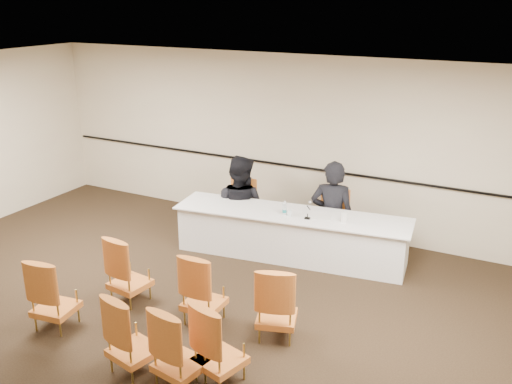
% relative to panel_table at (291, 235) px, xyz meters
% --- Properties ---
extents(floor, '(10.00, 10.00, 0.00)m').
position_rel_panel_table_xyz_m(floor, '(-0.43, -2.75, -0.37)').
color(floor, black).
rests_on(floor, ground).
extents(ceiling, '(10.00, 10.00, 0.00)m').
position_rel_panel_table_xyz_m(ceiling, '(-0.43, -2.75, 2.63)').
color(ceiling, silver).
rests_on(ceiling, ground).
extents(wall_back, '(10.00, 0.04, 3.00)m').
position_rel_panel_table_xyz_m(wall_back, '(-0.43, 1.25, 1.13)').
color(wall_back, beige).
rests_on(wall_back, ground).
extents(wall_rail, '(9.80, 0.04, 0.03)m').
position_rel_panel_table_xyz_m(wall_rail, '(-0.43, 1.21, 0.73)').
color(wall_rail, black).
rests_on(wall_rail, wall_back).
extents(panel_table, '(3.74, 1.32, 0.73)m').
position_rel_panel_table_xyz_m(panel_table, '(0.00, 0.00, 0.00)').
color(panel_table, silver).
rests_on(panel_table, ground).
extents(panelist_main, '(0.78, 0.59, 1.93)m').
position_rel_panel_table_xyz_m(panelist_main, '(0.45, 0.61, 0.14)').
color(panelist_main, black).
rests_on(panelist_main, ground).
extents(panelist_main_chair, '(0.56, 0.56, 0.95)m').
position_rel_panel_table_xyz_m(panelist_main_chair, '(0.45, 0.61, 0.11)').
color(panelist_main_chair, '#A94B1E').
rests_on(panelist_main_chair, ground).
extents(panelist_second, '(0.95, 0.74, 1.96)m').
position_rel_panel_table_xyz_m(panelist_second, '(-1.13, 0.40, 0.06)').
color(panelist_second, black).
rests_on(panelist_second, ground).
extents(panelist_second_chair, '(0.56, 0.56, 0.95)m').
position_rel_panel_table_xyz_m(panelist_second_chair, '(-1.13, 0.40, 0.11)').
color(panelist_second_chair, '#A94B1E').
rests_on(panelist_second_chair, ground).
extents(papers, '(0.34, 0.27, 0.00)m').
position_rel_panel_table_xyz_m(papers, '(0.47, 0.04, 0.37)').
color(papers, silver).
rests_on(papers, panel_table).
extents(microphone, '(0.11, 0.19, 0.25)m').
position_rel_panel_table_xyz_m(microphone, '(0.31, -0.10, 0.49)').
color(microphone, black).
rests_on(microphone, panel_table).
extents(water_bottle, '(0.09, 0.09, 0.22)m').
position_rel_panel_table_xyz_m(water_bottle, '(-0.06, -0.11, 0.48)').
color(water_bottle, '#17787F').
rests_on(water_bottle, panel_table).
extents(drinking_glass, '(0.07, 0.07, 0.10)m').
position_rel_panel_table_xyz_m(drinking_glass, '(0.03, -0.13, 0.42)').
color(drinking_glass, silver).
rests_on(drinking_glass, panel_table).
extents(coffee_cup, '(0.13, 0.13, 0.15)m').
position_rel_panel_table_xyz_m(coffee_cup, '(0.84, 0.01, 0.44)').
color(coffee_cup, white).
rests_on(coffee_cup, panel_table).
extents(aud_chair_front_left, '(0.56, 0.56, 0.95)m').
position_rel_panel_table_xyz_m(aud_chair_front_left, '(-1.34, -2.24, 0.11)').
color(aud_chair_front_left, '#A94B1E').
rests_on(aud_chair_front_left, ground).
extents(aud_chair_front_mid, '(0.51, 0.51, 0.95)m').
position_rel_panel_table_xyz_m(aud_chair_front_mid, '(-0.19, -2.22, 0.11)').
color(aud_chair_front_mid, '#A94B1E').
rests_on(aud_chair_front_mid, ground).
extents(aud_chair_front_right, '(0.63, 0.63, 0.95)m').
position_rel_panel_table_xyz_m(aud_chair_front_right, '(0.76, -2.11, 0.11)').
color(aud_chair_front_right, '#A94B1E').
rests_on(aud_chair_front_right, ground).
extents(aud_chair_back_left, '(0.56, 0.56, 0.95)m').
position_rel_panel_table_xyz_m(aud_chair_back_left, '(-1.74, -3.17, 0.11)').
color(aud_chair_back_left, '#A94B1E').
rests_on(aud_chair_back_left, ground).
extents(aud_chair_back_mid, '(0.60, 0.60, 0.95)m').
position_rel_panel_table_xyz_m(aud_chair_back_mid, '(-0.32, -3.43, 0.11)').
color(aud_chair_back_mid, '#A94B1E').
rests_on(aud_chair_back_mid, ground).
extents(aud_chair_back_right, '(0.58, 0.58, 0.95)m').
position_rel_panel_table_xyz_m(aud_chair_back_right, '(0.27, -3.40, 0.11)').
color(aud_chair_back_right, '#A94B1E').
rests_on(aud_chair_back_right, ground).
extents(aud_chair_extra, '(0.61, 0.61, 0.95)m').
position_rel_panel_table_xyz_m(aud_chair_extra, '(0.59, -3.14, 0.11)').
color(aud_chair_extra, '#A94B1E').
rests_on(aud_chair_extra, ground).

